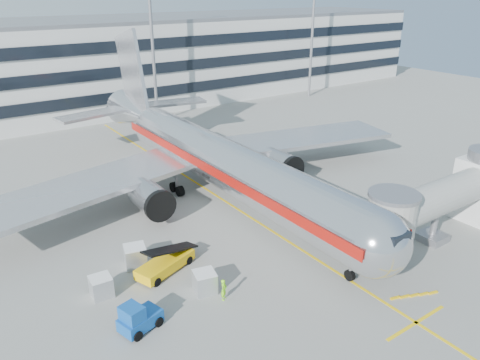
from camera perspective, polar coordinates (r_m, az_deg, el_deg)
ground at (r=42.46m, az=5.19°, el=-7.02°), size 180.00×180.00×0.00m
lead_in_line at (r=49.61m, az=-2.22°, el=-2.35°), size 0.25×70.00×0.01m
stop_bar at (r=34.89m, az=20.68°, el=-15.96°), size 6.00×0.25×0.01m
main_jet at (r=49.35m, az=-3.38°, el=2.80°), size 50.95×48.70×16.06m
jet_bridge at (r=44.84m, az=24.21°, el=-1.85°), size 17.80×4.50×7.00m
terminal at (r=90.17m, az=-19.56°, el=12.99°), size 150.00×24.25×15.60m
light_mast_centre at (r=77.22m, az=-10.75°, el=17.75°), size 2.40×1.20×25.45m
light_mast_east at (r=96.48m, az=8.90°, el=18.76°), size 2.40×1.20×25.45m
belt_loader at (r=37.84m, az=-9.10°, el=-9.98°), size 5.42×3.47×2.55m
baggage_tug at (r=32.42m, az=-12.34°, el=-16.17°), size 3.06×2.35×2.06m
cargo_container_left at (r=36.13m, az=-16.56°, el=-12.34°), size 1.57×1.57×1.57m
cargo_container_right at (r=38.87m, az=-12.65°, el=-9.04°), size 2.02×2.02×1.76m
cargo_container_front at (r=35.19m, az=-4.32°, el=-12.29°), size 1.85×1.85×1.64m
ramp_worker at (r=34.36m, az=-1.98°, el=-13.21°), size 0.71×0.68×1.65m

